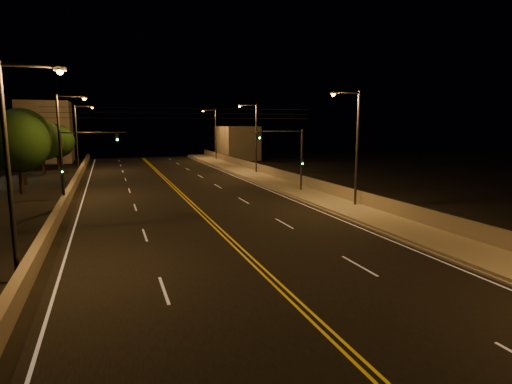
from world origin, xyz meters
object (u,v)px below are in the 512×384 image
object	(u,v)px
streetlight_1	(354,142)
streetlight_3	(214,131)
streetlight_4	(15,158)
streetlight_2	(254,134)
traffic_signal_right	(292,153)
tree_1	(22,137)
streetlight_5	(63,140)
tree_0	(18,142)
streetlight_6	(79,134)
tree_3	(57,141)
traffic_signal_left	(75,158)
tree_2	(42,141)

from	to	relation	value
streetlight_1	streetlight_3	size ratio (longest dim) A/B	1.00
streetlight_1	streetlight_4	xyz separation A→B (m)	(-21.44, -8.94, 0.00)
streetlight_2	traffic_signal_right	size ratio (longest dim) A/B	1.49
tree_1	streetlight_4	bearing A→B (deg)	-81.09
streetlight_5	traffic_signal_right	xyz separation A→B (m)	(19.91, -3.65, -1.37)
streetlight_5	tree_0	bearing A→B (deg)	133.21
streetlight_2	streetlight_6	bearing A→B (deg)	153.56
streetlight_1	tree_3	distance (m)	45.85
tree_3	streetlight_3	bearing A→B (deg)	15.08
streetlight_1	streetlight_4	distance (m)	23.23
streetlight_2	tree_1	bearing A→B (deg)	-179.57
streetlight_1	traffic_signal_left	distance (m)	21.97
streetlight_1	traffic_signal_right	xyz separation A→B (m)	(-1.52, 8.24, -1.37)
streetlight_5	traffic_signal_left	distance (m)	4.06
traffic_signal_left	tree_2	distance (m)	25.02
streetlight_3	traffic_signal_right	world-z (taller)	streetlight_3
streetlight_3	streetlight_5	size ratio (longest dim) A/B	1.00
streetlight_4	streetlight_2	bearing A→B (deg)	56.66
streetlight_3	tree_2	distance (m)	28.71
streetlight_5	traffic_signal_right	distance (m)	20.29
traffic_signal_left	streetlight_2	bearing A→B (deg)	37.16
streetlight_5	tree_3	world-z (taller)	streetlight_5
tree_1	tree_2	world-z (taller)	tree_1
tree_2	tree_3	world-z (taller)	tree_2
streetlight_3	tree_3	world-z (taller)	streetlight_3
tree_1	tree_3	size ratio (longest dim) A/B	1.27
streetlight_3	streetlight_2	bearing A→B (deg)	-90.00
streetlight_4	streetlight_5	xyz separation A→B (m)	(0.00, 20.84, 0.00)
streetlight_4	traffic_signal_right	bearing A→B (deg)	40.79
streetlight_1	tree_2	size ratio (longest dim) A/B	1.29
streetlight_4	tree_1	xyz separation A→B (m)	(-5.08, 32.38, -0.03)
streetlight_1	streetlight_6	bearing A→B (deg)	122.00
streetlight_6	tree_3	bearing A→B (deg)	126.02
tree_1	tree_0	bearing A→B (deg)	-83.59
streetlight_1	streetlight_3	world-z (taller)	same
streetlight_3	traffic_signal_left	bearing A→B (deg)	-118.73
streetlight_3	tree_3	distance (m)	25.52
streetlight_6	tree_2	world-z (taller)	streetlight_6
tree_1	streetlight_3	bearing A→B (deg)	39.51
streetlight_1	tree_0	xyz separation A→B (m)	(-25.73, 16.47, -0.36)
traffic_signal_left	tree_2	xyz separation A→B (m)	(-5.44, 24.42, 0.56)
streetlight_6	traffic_signal_left	xyz separation A→B (m)	(1.12, -26.06, -1.37)
tree_0	tree_2	distance (m)	16.20
streetlight_6	traffic_signal_left	size ratio (longest dim) A/B	1.49
streetlight_2	streetlight_3	world-z (taller)	same
tree_3	traffic_signal_right	bearing A→B (deg)	-52.81
streetlight_4	streetlight_6	xyz separation A→B (m)	(0.00, 43.24, 0.00)
streetlight_2	tree_1	size ratio (longest dim) A/B	1.10
streetlight_2	tree_3	size ratio (longest dim) A/B	1.39
streetlight_5	tree_3	xyz separation A→B (m)	(-3.18, 26.78, -1.13)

